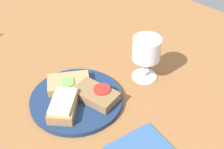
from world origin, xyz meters
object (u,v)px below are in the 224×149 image
Objects in this scene: plate at (77,99)px; sandwich_with_cheese at (63,105)px; sandwich_with_tomato at (96,95)px; wine_glass at (146,51)px; sandwich_with_cucumber at (69,83)px.

plate is 1.98× the size of sandwich_with_cheese.
wine_glass is at bearing -8.42° from sandwich_with_tomato.
sandwich_with_tomato is at bearing 171.58° from wine_glass.
sandwich_with_cheese is 1.00× the size of sandwich_with_tomato.
sandwich_with_cheese reaches higher than sandwich_with_tomato.
wine_glass is (20.04, -6.23, 8.46)cm from plate.
sandwich_with_tomato reaches higher than sandwich_with_cucumber.
sandwich_with_cucumber is at bearing 149.24° from wine_glass.
sandwich_with_tomato is 0.94× the size of wine_glass.
sandwich_with_cucumber is (-1.97, 8.57, -0.10)cm from sandwich_with_tomato.
wine_glass reaches higher than sandwich_with_tomato.
sandwich_with_tomato is 17.97cm from wine_glass.
sandwich_with_cheese is 0.94× the size of wine_glass.
wine_glass reaches higher than sandwich_with_cheese.
sandwich_with_cucumber is (1.51, 4.79, 1.81)cm from plate.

